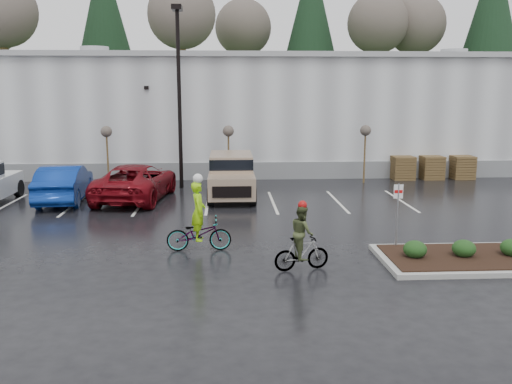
{
  "coord_description": "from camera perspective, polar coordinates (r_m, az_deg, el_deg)",
  "views": [
    {
      "loc": [
        -1.62,
        -16.31,
        5.14
      ],
      "look_at": [
        -0.51,
        3.77,
        1.3
      ],
      "focal_mm": 38.0,
      "sensor_mm": 36.0,
      "label": 1
    }
  ],
  "objects": [
    {
      "name": "shrub_a",
      "position": [
        16.98,
        16.4,
        -5.8
      ],
      "size": [
        0.7,
        0.7,
        0.52
      ],
      "primitive_type": "ellipsoid",
      "color": "#133715",
      "rests_on": "curb_island"
    },
    {
      "name": "mulch_bed",
      "position": [
        18.26,
        25.31,
        -6.05
      ],
      "size": [
        7.6,
        2.6,
        0.04
      ],
      "primitive_type": "cube",
      "color": "black",
      "rests_on": "curb_island"
    },
    {
      "name": "car_red",
      "position": [
        26.02,
        -12.52,
        1.06
      ],
      "size": [
        3.58,
        6.41,
        1.7
      ],
      "primitive_type": "imported",
      "rotation": [
        0.0,
        0.0,
        3.01
      ],
      "color": "maroon",
      "rests_on": "ground"
    },
    {
      "name": "car_blue",
      "position": [
        26.47,
        -19.54,
        0.87
      ],
      "size": [
        2.24,
        5.33,
        1.71
      ],
      "primitive_type": "imported",
      "rotation": [
        0.0,
        0.0,
        3.22
      ],
      "color": "navy",
      "rests_on": "ground"
    },
    {
      "name": "curb_island",
      "position": [
        18.29,
        25.29,
        -6.34
      ],
      "size": [
        8.0,
        3.0,
        0.15
      ],
      "primitive_type": "cube",
      "color": "gray",
      "rests_on": "ground"
    },
    {
      "name": "shrub_b",
      "position": [
        17.54,
        21.04,
        -5.57
      ],
      "size": [
        0.7,
        0.7,
        0.52
      ],
      "primitive_type": "ellipsoid",
      "color": "#133715",
      "rests_on": "curb_island"
    },
    {
      "name": "wooded_ridge",
      "position": [
        61.37,
        -1.66,
        8.81
      ],
      "size": [
        80.0,
        25.0,
        6.0
      ],
      "primitive_type": "cube",
      "color": "#1E3616",
      "rests_on": "ground"
    },
    {
      "name": "pallet_stack_b",
      "position": [
        32.84,
        17.99,
        2.47
      ],
      "size": [
        1.2,
        1.2,
        1.35
      ],
      "primitive_type": "cube",
      "color": "#47341C",
      "rests_on": "ground"
    },
    {
      "name": "ground",
      "position": [
        17.18,
        2.42,
        -6.61
      ],
      "size": [
        120.0,
        120.0,
        0.0
      ],
      "primitive_type": "plane",
      "color": "black",
      "rests_on": "ground"
    },
    {
      "name": "lamppost",
      "position": [
        28.42,
        -8.13,
        11.8
      ],
      "size": [
        0.5,
        1.0,
        9.22
      ],
      "color": "black",
      "rests_on": "ground"
    },
    {
      "name": "pallet_stack_c",
      "position": [
        33.53,
        20.86,
        2.45
      ],
      "size": [
        1.2,
        1.2,
        1.35
      ],
      "primitive_type": "cube",
      "color": "#47341C",
      "rests_on": "ground"
    },
    {
      "name": "fire_lane_sign",
      "position": [
        17.78,
        14.68,
        -1.67
      ],
      "size": [
        0.3,
        0.05,
        2.2
      ],
      "color": "gray",
      "rests_on": "ground"
    },
    {
      "name": "suv_tan",
      "position": [
        25.86,
        -2.62,
        1.65
      ],
      "size": [
        2.2,
        5.1,
        2.06
      ],
      "primitive_type": null,
      "color": "gray",
      "rests_on": "ground"
    },
    {
      "name": "cyclist_olive",
      "position": [
        15.6,
        4.85,
        -5.52
      ],
      "size": [
        1.63,
        0.82,
        2.04
      ],
      "rotation": [
        0.0,
        0.0,
        1.78
      ],
      "color": "#3F3F44",
      "rests_on": "ground"
    },
    {
      "name": "sapling_west",
      "position": [
        30.1,
        -15.46,
        5.82
      ],
      "size": [
        0.6,
        0.6,
        3.2
      ],
      "color": "#47341C",
      "rests_on": "ground"
    },
    {
      "name": "pallet_stack_a",
      "position": [
        32.27,
        15.17,
        2.48
      ],
      "size": [
        1.2,
        1.2,
        1.35
      ],
      "primitive_type": "cube",
      "color": "#47341C",
      "rests_on": "ground"
    },
    {
      "name": "cyclist_hivis",
      "position": [
        17.5,
        -6.04,
        -3.71
      ],
      "size": [
        2.09,
        0.79,
        2.51
      ],
      "rotation": [
        0.0,
        0.0,
        1.6
      ],
      "color": "#3F3F44",
      "rests_on": "ground"
    },
    {
      "name": "warehouse",
      "position": [
        38.37,
        -0.74,
        8.58
      ],
      "size": [
        60.5,
        15.5,
        7.2
      ],
      "color": "#A5A7AA",
      "rests_on": "ground"
    },
    {
      "name": "sapling_mid",
      "position": [
        29.41,
        -2.93,
        6.09
      ],
      "size": [
        0.6,
        0.6,
        3.2
      ],
      "color": "#47341C",
      "rests_on": "ground"
    },
    {
      "name": "sapling_east",
      "position": [
        30.38,
        11.45,
        6.04
      ],
      "size": [
        0.6,
        0.6,
        3.2
      ],
      "color": "#47341C",
      "rests_on": "ground"
    },
    {
      "name": "shrub_c",
      "position": [
        18.2,
        25.37,
        -5.32
      ],
      "size": [
        0.7,
        0.7,
        0.52
      ],
      "primitive_type": "ellipsoid",
      "color": "#133715",
      "rests_on": "curb_island"
    }
  ]
}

